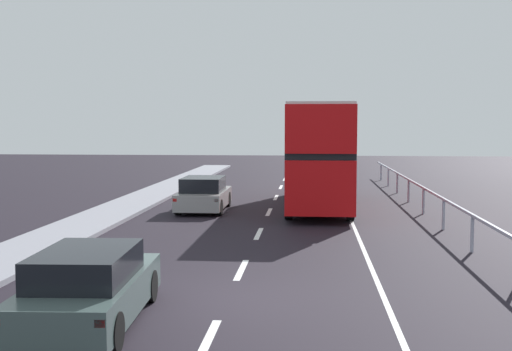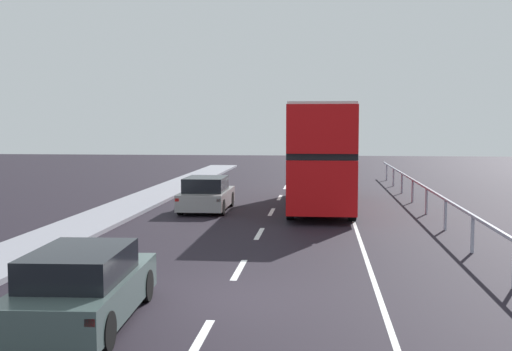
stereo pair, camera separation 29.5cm
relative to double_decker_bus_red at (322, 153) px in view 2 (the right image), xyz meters
The scene contains 6 objects.
ground_plane 14.91m from the double_decker_bus_red, 97.89° to the right, with size 73.87×120.00×0.10m, color black.
lane_paint_markings 6.50m from the double_decker_bus_red, 89.89° to the right, with size 3.34×46.00×0.01m.
bridge_side_railing 7.11m from the double_decker_bus_red, 53.27° to the right, with size 0.10×42.00×1.08m.
double_decker_bus_red is the anchor object (origin of this frame).
hatchback_car_near 17.12m from the double_decker_bus_red, 104.46° to the right, with size 1.96×4.31×1.38m.
sedan_car_ahead 5.27m from the double_decker_bus_red, 161.21° to the right, with size 1.89×4.09×1.41m.
Camera 2 is at (1.97, -12.58, 3.56)m, focal length 44.17 mm.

